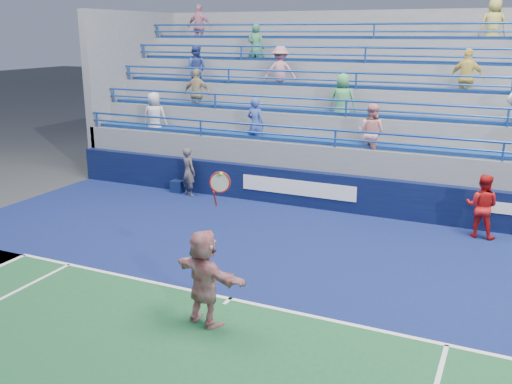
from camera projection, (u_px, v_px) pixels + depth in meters
The scene contains 7 objects.
ground at pixel (230, 300), 11.23m from camera, with size 120.00×120.00×0.00m, color #333538.
sponsor_wall at pixel (331, 192), 16.76m from camera, with size 18.00×0.32×1.10m.
bleacher_stand at pixel (365, 138), 19.78m from camera, with size 18.00×5.62×6.13m.
judge_chair at pixel (178, 185), 18.73m from camera, with size 0.42×0.42×0.71m.
tennis_player at pixel (204, 278), 10.08m from camera, with size 1.74×0.99×2.87m.
line_judge at pixel (188, 172), 18.20m from camera, with size 0.57×0.38×1.57m, color #141B39.
ball_girl at pixel (482, 206), 14.45m from camera, with size 0.81×0.63×1.66m, color red.
Camera 1 is at (4.76, -9.07, 5.09)m, focal length 40.00 mm.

